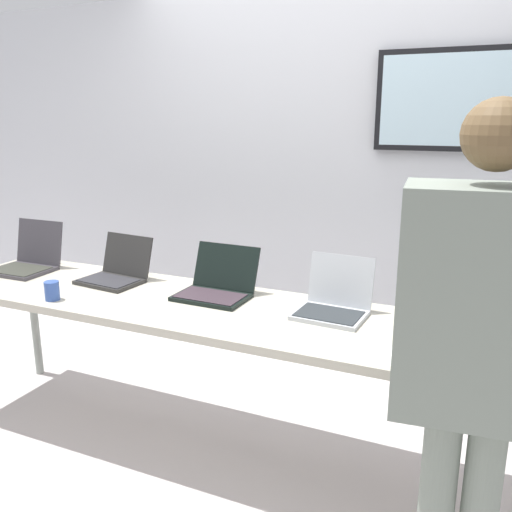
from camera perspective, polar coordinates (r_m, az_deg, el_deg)
ground at (r=2.92m, az=-0.93°, el=-20.53°), size 8.00×8.00×0.04m
back_wall at (r=3.46m, az=7.30°, el=7.34°), size 8.00×0.11×2.43m
workbench at (r=2.57m, az=-1.00°, el=-6.80°), size 3.48×0.70×0.77m
laptop_station_0 at (r=3.48m, az=-22.96°, el=-0.32°), size 0.34×0.33×0.28m
laptop_station_1 at (r=3.08m, az=-14.53°, el=-1.56°), size 0.36×0.33×0.24m
laptop_station_2 at (r=2.75m, az=-4.14°, el=-3.09°), size 0.36×0.33×0.24m
laptop_station_3 at (r=2.52m, az=8.24°, el=-4.79°), size 0.33×0.31×0.26m
laptop_station_4 at (r=2.45m, az=22.41°, el=-6.46°), size 0.37×0.36×0.23m
person at (r=1.66m, az=22.17°, el=-8.57°), size 0.48×0.62×1.71m
coffee_mug at (r=2.87m, az=-20.76°, el=-3.45°), size 0.07×0.07×0.10m
paper_sheet at (r=2.19m, az=16.71°, el=-9.95°), size 0.23×0.31×0.00m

